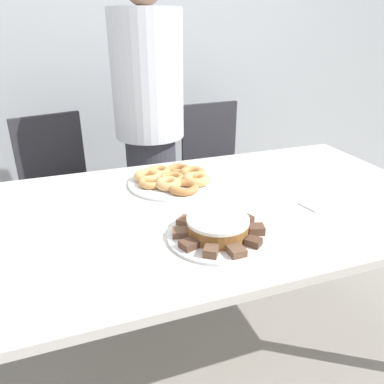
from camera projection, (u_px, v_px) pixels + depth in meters
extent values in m
plane|color=gray|center=(193.00, 354.00, 1.72)|extent=(12.00, 12.00, 0.00)
cube|color=#B2B7BC|center=(114.00, 38.00, 2.57)|extent=(8.00, 0.05, 2.60)
cube|color=silver|center=(193.00, 211.00, 1.42)|extent=(1.97, 1.02, 0.03)
cylinder|color=silver|center=(313.00, 211.00, 2.24)|extent=(0.06, 0.06, 0.73)
cylinder|color=#383842|center=(153.00, 201.00, 2.26)|extent=(0.28, 0.28, 0.82)
cylinder|color=silver|center=(147.00, 76.00, 1.96)|extent=(0.38, 0.38, 0.65)
cylinder|color=black|center=(76.00, 264.00, 2.35)|extent=(0.44, 0.44, 0.01)
cylinder|color=#262626|center=(71.00, 233.00, 2.26)|extent=(0.06, 0.06, 0.44)
cube|color=#2D2D33|center=(66.00, 197.00, 2.16)|extent=(0.54, 0.54, 0.04)
cube|color=#2D2D33|center=(50.00, 150.00, 2.22)|extent=(0.39, 0.13, 0.42)
cylinder|color=black|center=(220.00, 237.00, 2.66)|extent=(0.44, 0.44, 0.01)
cylinder|color=#262626|center=(221.00, 208.00, 2.56)|extent=(0.06, 0.06, 0.44)
cube|color=#2D2D33|center=(222.00, 176.00, 2.46)|extent=(0.47, 0.47, 0.04)
cube|color=#2D2D33|center=(209.00, 134.00, 2.54)|extent=(0.40, 0.06, 0.42)
cylinder|color=white|center=(218.00, 236.00, 1.21)|extent=(0.33, 0.33, 0.01)
cylinder|color=white|center=(172.00, 183.00, 1.61)|extent=(0.38, 0.38, 0.01)
cylinder|color=brown|center=(219.00, 228.00, 1.20)|extent=(0.20, 0.20, 0.05)
cylinder|color=white|center=(219.00, 219.00, 1.19)|extent=(0.20, 0.20, 0.01)
cube|color=brown|center=(211.00, 251.00, 1.10)|extent=(0.06, 0.06, 0.03)
cube|color=brown|center=(236.00, 251.00, 1.10)|extent=(0.05, 0.06, 0.02)
cube|color=#513828|center=(254.00, 242.00, 1.15)|extent=(0.06, 0.06, 0.02)
cube|color=brown|center=(256.00, 229.00, 1.21)|extent=(0.06, 0.06, 0.03)
cube|color=#513828|center=(245.00, 220.00, 1.28)|extent=(0.06, 0.06, 0.02)
cube|color=brown|center=(225.00, 214.00, 1.31)|extent=(0.07, 0.07, 0.02)
cube|color=#513828|center=(204.00, 215.00, 1.31)|extent=(0.04, 0.05, 0.02)
cube|color=brown|center=(187.00, 222.00, 1.26)|extent=(0.08, 0.08, 0.02)
cube|color=brown|center=(181.00, 233.00, 1.20)|extent=(0.07, 0.06, 0.02)
cube|color=brown|center=(189.00, 244.00, 1.13)|extent=(0.07, 0.06, 0.02)
torus|color=#D18E4C|center=(172.00, 178.00, 1.61)|extent=(0.11, 0.11, 0.03)
torus|color=#E5AD66|center=(148.00, 176.00, 1.63)|extent=(0.12, 0.12, 0.03)
torus|color=tan|center=(151.00, 182.00, 1.57)|extent=(0.11, 0.11, 0.03)
torus|color=#E5AD66|center=(168.00, 184.00, 1.54)|extent=(0.11, 0.11, 0.04)
torus|color=#C68447|center=(184.00, 187.00, 1.52)|extent=(0.13, 0.13, 0.03)
torus|color=#E5AD66|center=(196.00, 179.00, 1.59)|extent=(0.12, 0.12, 0.04)
torus|color=#D18E4C|center=(193.00, 173.00, 1.65)|extent=(0.12, 0.12, 0.04)
torus|color=#C68447|center=(178.00, 169.00, 1.71)|extent=(0.11, 0.11, 0.03)
torus|color=tan|center=(159.00, 171.00, 1.68)|extent=(0.11, 0.11, 0.03)
cube|color=white|center=(317.00, 204.00, 1.42)|extent=(0.13, 0.11, 0.01)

